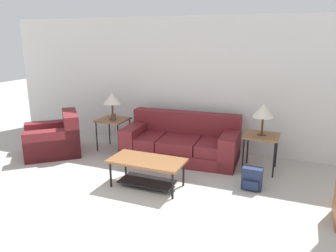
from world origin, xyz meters
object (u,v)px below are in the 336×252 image
object	(u,v)px
backpack	(252,179)
side_table_right	(261,138)
table_lamp_left	(112,99)
armchair	(55,139)
coffee_table	(147,167)
side_table_left	(113,122)
table_lamp_right	(263,111)
couch	(181,143)

from	to	relation	value
backpack	side_table_right	bearing A→B (deg)	89.22
table_lamp_left	backpack	world-z (taller)	table_lamp_left
armchair	coffee_table	size ratio (longest dim) A/B	1.21
armchair	side_table_left	world-z (taller)	armchair
side_table_right	table_lamp_left	xyz separation A→B (m)	(-2.88, -0.00, 0.47)
table_lamp_left	table_lamp_right	size ratio (longest dim) A/B	1.00
table_lamp_left	backpack	xyz separation A→B (m)	(2.87, -0.79, -0.88)
couch	side_table_right	xyz separation A→B (m)	(1.44, -0.06, 0.28)
couch	backpack	xyz separation A→B (m)	(1.43, -0.85, -0.13)
backpack	side_table_left	bearing A→B (deg)	164.59
couch	table_lamp_right	distance (m)	1.63
side_table_right	side_table_left	bearing A→B (deg)	180.00
table_lamp_right	backpack	size ratio (longest dim) A/B	1.56
side_table_right	table_lamp_left	size ratio (longest dim) A/B	1.19
couch	table_lamp_left	bearing A→B (deg)	-177.55
side_table_right	backpack	distance (m)	0.89
side_table_right	table_lamp_left	bearing A→B (deg)	-180.00
armchair	table_lamp_right	bearing A→B (deg)	9.69
coffee_table	table_lamp_left	size ratio (longest dim) A/B	2.13
coffee_table	backpack	distance (m)	1.58
side_table_right	coffee_table	bearing A→B (deg)	-139.13
couch	table_lamp_left	size ratio (longest dim) A/B	4.07
couch	table_lamp_left	xyz separation A→B (m)	(-1.43, -0.06, 0.75)
couch	side_table_left	world-z (taller)	couch
armchair	table_lamp_left	distance (m)	1.37
table_lamp_right	side_table_right	bearing A→B (deg)	90.00
backpack	table_lamp_right	bearing A→B (deg)	89.22
side_table_left	table_lamp_left	distance (m)	0.47
coffee_table	table_lamp_right	xyz separation A→B (m)	(1.50, 1.30, 0.72)
side_table_left	table_lamp_left	xyz separation A→B (m)	(0.00, -0.00, 0.47)
coffee_table	backpack	bearing A→B (deg)	18.85
couch	backpack	distance (m)	1.67
side_table_left	table_lamp_right	world-z (taller)	table_lamp_right
side_table_left	table_lamp_right	bearing A→B (deg)	-0.00
coffee_table	side_table_left	bearing A→B (deg)	136.64
couch	backpack	bearing A→B (deg)	-30.75
couch	side_table_right	world-z (taller)	couch
table_lamp_left	table_lamp_right	world-z (taller)	same
backpack	coffee_table	bearing A→B (deg)	-161.15
side_table_left	table_lamp_right	distance (m)	2.92
coffee_table	side_table_left	xyz separation A→B (m)	(-1.38, 1.30, 0.25)
couch	table_lamp_right	bearing A→B (deg)	-2.43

